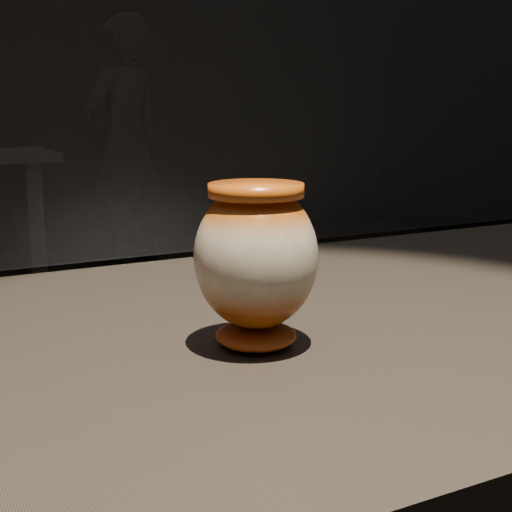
{
  "coord_description": "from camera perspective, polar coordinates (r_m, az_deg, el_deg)",
  "views": [
    {
      "loc": [
        -0.34,
        -0.74,
        1.17
      ],
      "look_at": [
        0.01,
        -0.07,
        1.0
      ],
      "focal_mm": 50.0,
      "sensor_mm": 36.0,
      "label": 1
    }
  ],
  "objects": [
    {
      "name": "main_vase",
      "position": [
        0.78,
        0.0,
        -0.24
      ],
      "size": [
        0.16,
        0.16,
        0.18
      ],
      "rotation": [
        0.0,
        0.0,
        -0.22
      ],
      "color": "#7F360B",
      "rests_on": "display_plinth"
    },
    {
      "name": "visitor",
      "position": [
        5.11,
        -10.46,
        8.81
      ],
      "size": [
        0.76,
        0.65,
        1.75
      ],
      "primitive_type": "imported",
      "rotation": [
        0.0,
        0.0,
        3.58
      ],
      "color": "black",
      "rests_on": "ground"
    }
  ]
}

